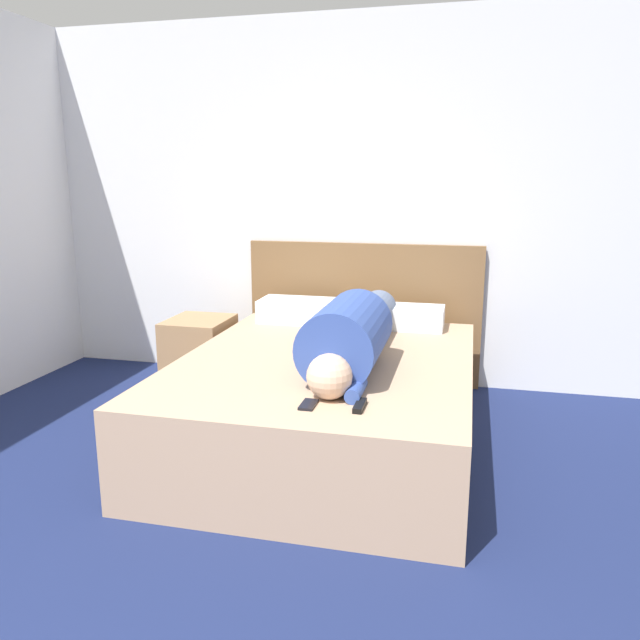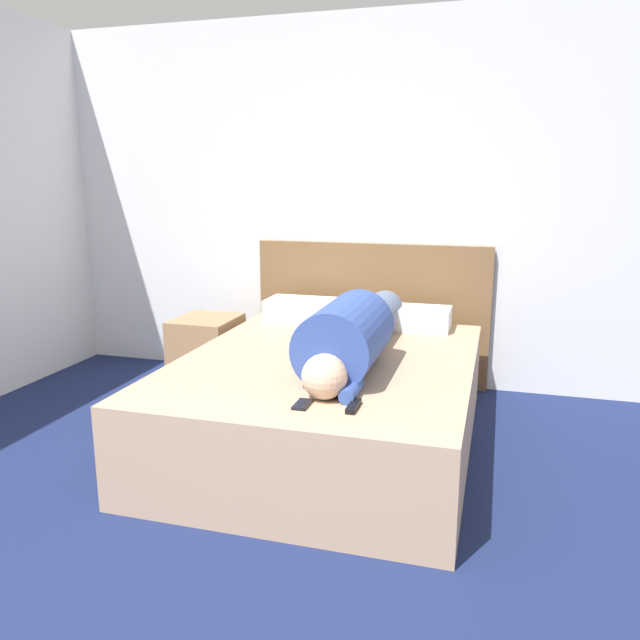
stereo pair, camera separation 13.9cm
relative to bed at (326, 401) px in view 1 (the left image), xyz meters
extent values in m
cube|color=white|center=(-0.02, 1.25, 1.05)|extent=(5.97, 0.06, 2.60)
cube|color=tan|center=(0.00, 0.00, 0.00)|extent=(1.59, 2.05, 0.51)
cube|color=brown|center=(0.00, 1.18, 0.26)|extent=(1.71, 0.04, 1.03)
cube|color=#A37A51|center=(-1.05, 0.62, 0.02)|extent=(0.41, 0.46, 0.54)
sphere|color=#DBB293|center=(0.16, -0.64, 0.36)|extent=(0.21, 0.21, 0.21)
cylinder|color=#334C99|center=(0.16, -0.24, 0.44)|extent=(0.38, 0.67, 0.38)
cylinder|color=slate|center=(0.16, 0.49, 0.37)|extent=(0.24, 0.80, 0.24)
cylinder|color=#334C99|center=(0.28, -0.59, 0.29)|extent=(0.07, 0.22, 0.07)
cube|color=white|center=(-0.39, 0.84, 0.33)|extent=(0.54, 0.30, 0.16)
cube|color=white|center=(0.35, 0.84, 0.32)|extent=(0.51, 0.30, 0.14)
cube|color=black|center=(0.32, -0.73, 0.27)|extent=(0.04, 0.15, 0.02)
cube|color=black|center=(0.09, -0.75, 0.26)|extent=(0.06, 0.13, 0.01)
camera|label=1|loc=(0.75, -3.25, 1.23)|focal=35.00mm
camera|label=2|loc=(0.89, -3.22, 1.23)|focal=35.00mm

